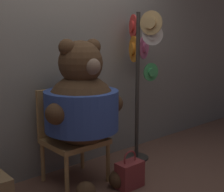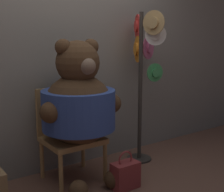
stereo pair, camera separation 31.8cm
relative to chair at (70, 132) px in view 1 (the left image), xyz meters
The scene contains 6 objects.
ground_plane 0.65m from the chair, 76.48° to the right, with size 14.00×14.00×0.00m, color brown.
wall_back 0.97m from the chair, 71.37° to the left, with size 8.00×0.10×2.79m.
chair is the anchor object (origin of this frame).
teddy_bear 0.33m from the chair, 78.61° to the right, with size 0.83×0.74×1.38m.
hat_display_rack 1.12m from the chair, ahead, with size 0.43×0.55×1.66m.
handbag_on_ground 0.70m from the chair, 59.09° to the right, with size 0.25×0.15×0.36m.
Camera 1 is at (-1.70, -2.04, 1.38)m, focal length 50.00 mm.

